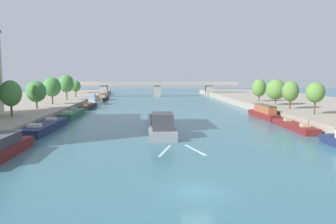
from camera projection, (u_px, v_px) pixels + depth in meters
ground_plane at (198, 191)px, 25.18m from camera, size 400.00×400.00×0.00m
quay_right at (323, 108)px, 82.07m from camera, size 36.00×170.00×1.72m
barge_midriver at (161, 124)px, 53.14m from camera, size 4.06×23.46×3.57m
wake_behind_barge at (180, 150)px, 39.00m from camera, size 5.60×5.88×0.03m
moored_boat_left_downstream at (1, 148)px, 35.35m from camera, size 2.65×13.31×2.52m
moored_boat_left_end at (45, 127)px, 52.78m from camera, size 3.72×16.36×2.41m
moored_boat_left_second at (72, 114)px, 70.90m from camera, size 2.99×14.56×2.30m
moored_boat_left_far at (88, 106)px, 87.83m from camera, size 2.90×12.53×2.23m
moored_boat_left_near at (95, 101)px, 101.97m from camera, size 2.72×15.70×3.30m
moored_boat_left_upstream at (104, 97)px, 118.97m from camera, size 2.58×12.38×2.43m
moored_boat_right_second at (294, 126)px, 54.39m from camera, size 2.72×14.05×2.11m
moored_boat_right_lone at (264, 113)px, 67.99m from camera, size 2.58×13.12×2.88m
tree_left_by_lamp at (11, 93)px, 57.07m from camera, size 3.70×3.70×6.38m
tree_left_second at (36, 92)px, 70.31m from camera, size 4.25×4.25×6.04m
tree_left_midway at (52, 87)px, 81.48m from camera, size 4.36×4.36×6.77m
tree_left_nearest at (66, 84)px, 95.46m from camera, size 4.39×4.39×7.39m
tree_left_distant at (76, 86)px, 107.46m from camera, size 3.30×3.30×5.58m
tree_right_far at (315, 92)px, 60.28m from camera, size 3.44×3.44×5.99m
tree_right_third at (290, 91)px, 70.18m from camera, size 3.55×3.55×6.03m
tree_right_end_of_row at (276, 90)px, 79.43m from camera, size 4.66×4.66×6.30m
tree_right_nearest at (259, 88)px, 90.34m from camera, size 3.78×3.78×6.20m
bridge_far at (157, 87)px, 137.64m from camera, size 68.62×4.40×6.31m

